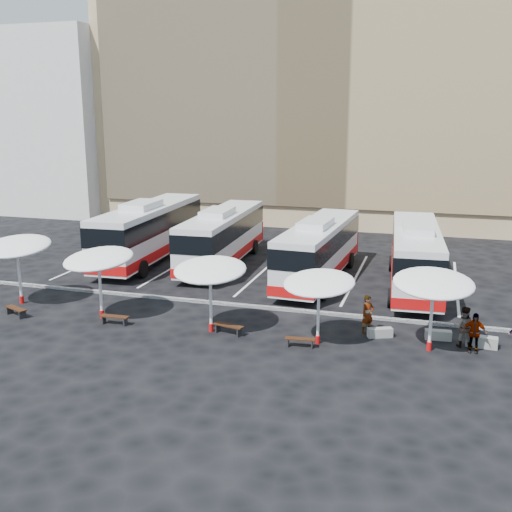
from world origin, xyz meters
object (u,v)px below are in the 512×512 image
(sunshade_2, at_px, (210,270))
(passenger_1, at_px, (464,327))
(wood_bench_3, at_px, (300,340))
(conc_bench_0, at_px, (380,333))
(passenger_0, at_px, (368,314))
(bus_3, at_px, (415,254))
(wood_bench_2, at_px, (229,327))
(bus_0, at_px, (150,229))
(passenger_2, at_px, (474,333))
(wood_bench_0, at_px, (16,310))
(sunshade_0, at_px, (17,247))
(sunshade_1, at_px, (99,259))
(bus_1, at_px, (223,235))
(wood_bench_1, at_px, (114,318))
(conc_bench_2, at_px, (482,342))
(sunshade_3, at_px, (319,283))
(conc_bench_1, at_px, (438,335))
(sunshade_4, at_px, (434,283))
(bus_2, at_px, (319,248))

(sunshade_2, bearing_deg, passenger_1, 7.25)
(sunshade_2, height_order, wood_bench_3, sunshade_2)
(conc_bench_0, height_order, passenger_0, passenger_0)
(bus_3, relative_size, passenger_0, 6.91)
(bus_3, height_order, sunshade_2, bus_3)
(wood_bench_2, relative_size, passenger_1, 0.83)
(passenger_1, bearing_deg, bus_0, -20.87)
(wood_bench_3, distance_m, passenger_2, 7.43)
(sunshade_2, relative_size, wood_bench_0, 2.39)
(sunshade_0, relative_size, sunshade_1, 0.93)
(sunshade_0, distance_m, wood_bench_0, 3.55)
(bus_1, bearing_deg, wood_bench_1, -97.03)
(bus_3, relative_size, passenger_1, 6.81)
(conc_bench_0, height_order, passenger_1, passenger_1)
(conc_bench_0, distance_m, passenger_0, 1.01)
(bus_3, height_order, wood_bench_3, bus_3)
(bus_1, height_order, wood_bench_2, bus_1)
(bus_3, distance_m, passenger_2, 9.94)
(wood_bench_1, bearing_deg, conc_bench_2, 6.98)
(sunshade_3, distance_m, passenger_2, 6.91)
(bus_0, relative_size, passenger_0, 7.46)
(wood_bench_1, bearing_deg, passenger_1, 6.69)
(sunshade_0, xyz_separation_m, wood_bench_2, (12.25, -1.15, -2.80))
(bus_0, xyz_separation_m, passenger_0, (16.18, -10.10, -1.27))
(wood_bench_0, bearing_deg, passenger_2, 4.45)
(conc_bench_2, relative_size, passenger_2, 0.75)
(passenger_0, xyz_separation_m, passenger_1, (4.22, -0.49, 0.01))
(conc_bench_0, bearing_deg, passenger_0, 149.72)
(bus_0, relative_size, bus_1, 1.08)
(sunshade_0, xyz_separation_m, conc_bench_0, (19.03, 0.49, -2.94))
(sunshade_2, xyz_separation_m, conc_bench_1, (10.24, 2.01, -2.77))
(sunshade_1, bearing_deg, passenger_0, 7.52)
(sunshade_0, bearing_deg, wood_bench_0, -59.19)
(wood_bench_2, distance_m, passenger_2, 10.83)
(bus_1, relative_size, sunshade_4, 3.11)
(sunshade_1, xyz_separation_m, sunshade_3, (11.03, -0.26, -0.24))
(wood_bench_2, height_order, conc_bench_1, wood_bench_2)
(sunshade_1, relative_size, passenger_0, 2.35)
(bus_2, distance_m, passenger_1, 12.22)
(sunshade_3, bearing_deg, conc_bench_2, 13.37)
(wood_bench_1, xyz_separation_m, passenger_2, (16.52, 1.36, 0.55))
(wood_bench_0, distance_m, wood_bench_3, 14.67)
(sunshade_1, bearing_deg, conc_bench_2, 4.45)
(bus_1, height_order, wood_bench_1, bus_1)
(bus_0, xyz_separation_m, conc_bench_1, (19.37, -10.02, -1.96))
(sunshade_3, height_order, conc_bench_0, sunshade_3)
(conc_bench_2, bearing_deg, sunshade_1, -175.55)
(bus_1, xyz_separation_m, wood_bench_2, (4.76, -12.42, -1.67))
(sunshade_1, xyz_separation_m, sunshade_4, (15.81, 0.34, -0.02))
(wood_bench_3, xyz_separation_m, passenger_1, (6.84, 2.11, 0.61))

